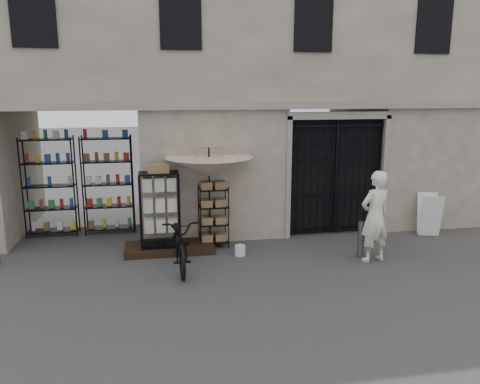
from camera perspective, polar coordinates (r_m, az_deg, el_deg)
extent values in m
plane|color=black|center=(9.78, 6.17, -9.30)|extent=(80.00, 80.00, 0.00)
cube|color=#A49B89|center=(13.01, 1.48, 16.30)|extent=(14.00, 4.00, 9.00)
cube|color=black|center=(11.85, -19.18, 1.45)|extent=(3.00, 1.70, 3.00)
cube|color=black|center=(12.38, -18.99, 0.73)|extent=(2.70, 0.50, 2.50)
cube|color=black|center=(12.02, 11.29, 2.04)|extent=(2.50, 0.06, 3.00)
cube|color=black|center=(11.88, 11.57, 1.66)|extent=(0.05, 0.05, 2.80)
cube|color=black|center=(10.85, -8.55, -6.75)|extent=(2.00, 0.90, 0.15)
cube|color=black|center=(10.79, -9.59, -6.21)|extent=(0.96, 0.75, 0.09)
cube|color=silver|center=(10.33, -10.18, -2.48)|extent=(0.75, 0.26, 1.57)
cube|color=silver|center=(10.59, -9.72, -2.61)|extent=(0.79, 0.58, 1.31)
cube|color=olive|center=(10.38, -9.91, 2.63)|extent=(0.56, 0.49, 0.19)
cube|color=black|center=(10.88, -3.26, -2.95)|extent=(0.77, 0.68, 1.47)
cube|color=olive|center=(10.89, -3.25, -3.18)|extent=(0.65, 0.56, 1.10)
cylinder|color=black|center=(10.73, -3.74, -0.76)|extent=(0.05, 0.05, 2.34)
imported|color=beige|center=(10.57, -3.81, 3.74)|extent=(2.29, 2.31, 1.58)
cylinder|color=silver|center=(10.46, 0.01, -7.12)|extent=(0.26, 0.26, 0.23)
imported|color=black|center=(9.92, -7.28, -9.02)|extent=(0.78, 1.15, 2.13)
cylinder|color=#5A5F65|center=(10.58, 14.53, -5.61)|extent=(0.19, 0.19, 0.81)
imported|color=silver|center=(10.58, 15.82, -8.02)|extent=(1.21, 2.08, 0.47)
cube|color=silver|center=(12.48, 22.31, -2.78)|extent=(0.55, 0.37, 1.05)
cube|color=silver|center=(12.78, 21.88, -2.40)|extent=(0.55, 0.37, 1.05)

